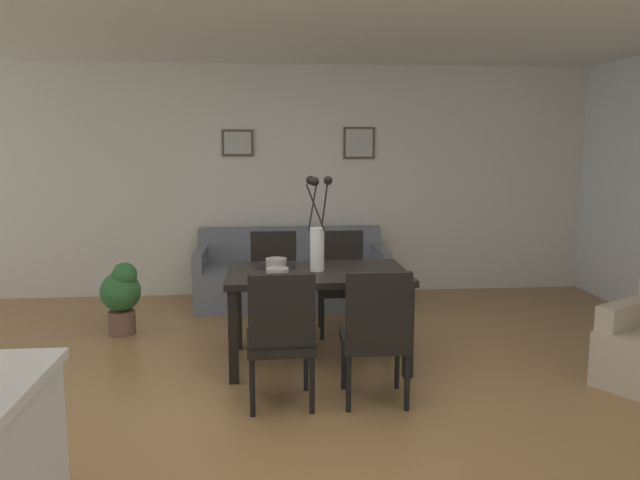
{
  "coord_description": "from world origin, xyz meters",
  "views": [
    {
      "loc": [
        -0.18,
        -3.93,
        1.71
      ],
      "look_at": [
        0.28,
        1.08,
        0.94
      ],
      "focal_mm": 35.08,
      "sensor_mm": 36.0,
      "label": 1
    }
  ],
  "objects_px": {
    "bowl_near_right": "(276,262)",
    "potted_plant": "(121,295)",
    "dining_chair_near_left": "(281,333)",
    "sofa": "(291,278)",
    "dining_table": "(317,282)",
    "framed_picture_center": "(359,143)",
    "bowl_near_left": "(277,272)",
    "framed_picture_left": "(238,143)",
    "dining_chair_far_right": "(341,277)",
    "dining_chair_far_left": "(376,330)",
    "centerpiece_vase": "(317,235)",
    "dining_chair_near_right": "(274,277)"
  },
  "relations": [
    {
      "from": "dining_chair_far_right",
      "to": "centerpiece_vase",
      "type": "height_order",
      "value": "centerpiece_vase"
    },
    {
      "from": "framed_picture_left",
      "to": "framed_picture_center",
      "type": "relative_size",
      "value": 0.98
    },
    {
      "from": "bowl_near_right",
      "to": "centerpiece_vase",
      "type": "bearing_deg",
      "value": -32.21
    },
    {
      "from": "dining_table",
      "to": "framed_picture_left",
      "type": "bearing_deg",
      "value": 106.23
    },
    {
      "from": "framed_picture_left",
      "to": "framed_picture_center",
      "type": "xyz_separation_m",
      "value": [
        1.37,
        -0.0,
        0.0
      ]
    },
    {
      "from": "dining_table",
      "to": "framed_picture_left",
      "type": "relative_size",
      "value": 4.01
    },
    {
      "from": "dining_table",
      "to": "dining_chair_far_right",
      "type": "distance_m",
      "value": 0.89
    },
    {
      "from": "bowl_near_right",
      "to": "potted_plant",
      "type": "relative_size",
      "value": 0.25
    },
    {
      "from": "potted_plant",
      "to": "sofa",
      "type": "bearing_deg",
      "value": 31.9
    },
    {
      "from": "dining_chair_near_right",
      "to": "dining_chair_far_right",
      "type": "distance_m",
      "value": 0.62
    },
    {
      "from": "framed_picture_center",
      "to": "bowl_near_left",
      "type": "bearing_deg",
      "value": -111.38
    },
    {
      "from": "framed_picture_center",
      "to": "potted_plant",
      "type": "distance_m",
      "value": 3.11
    },
    {
      "from": "dining_chair_far_left",
      "to": "potted_plant",
      "type": "relative_size",
      "value": 1.37
    },
    {
      "from": "dining_chair_near_left",
      "to": "framed_picture_left",
      "type": "xyz_separation_m",
      "value": [
        -0.37,
        3.21,
        1.22
      ]
    },
    {
      "from": "centerpiece_vase",
      "to": "framed_picture_center",
      "type": "height_order",
      "value": "framed_picture_center"
    },
    {
      "from": "dining_chair_near_left",
      "to": "framed_picture_left",
      "type": "height_order",
      "value": "framed_picture_left"
    },
    {
      "from": "dining_chair_far_right",
      "to": "bowl_near_right",
      "type": "relative_size",
      "value": 5.41
    },
    {
      "from": "potted_plant",
      "to": "bowl_near_right",
      "type": "bearing_deg",
      "value": -26.36
    },
    {
      "from": "dining_chair_far_right",
      "to": "bowl_near_left",
      "type": "distance_m",
      "value": 1.23
    },
    {
      "from": "framed_picture_center",
      "to": "potted_plant",
      "type": "xyz_separation_m",
      "value": [
        -2.38,
        -1.47,
        -1.36
      ]
    },
    {
      "from": "dining_chair_near_right",
      "to": "framed_picture_left",
      "type": "height_order",
      "value": "framed_picture_left"
    },
    {
      "from": "dining_chair_far_right",
      "to": "framed_picture_center",
      "type": "bearing_deg",
      "value": 75.61
    },
    {
      "from": "dining_chair_far_right",
      "to": "centerpiece_vase",
      "type": "relative_size",
      "value": 1.25
    },
    {
      "from": "bowl_near_left",
      "to": "dining_chair_far_right",
      "type": "bearing_deg",
      "value": 59.39
    },
    {
      "from": "dining_chair_near_left",
      "to": "framed_picture_center",
      "type": "height_order",
      "value": "framed_picture_center"
    },
    {
      "from": "dining_table",
      "to": "potted_plant",
      "type": "bearing_deg",
      "value": 152.45
    },
    {
      "from": "dining_chair_far_right",
      "to": "sofa",
      "type": "height_order",
      "value": "dining_chair_far_right"
    },
    {
      "from": "bowl_near_right",
      "to": "dining_chair_near_right",
      "type": "bearing_deg",
      "value": 90.56
    },
    {
      "from": "dining_chair_far_right",
      "to": "framed_picture_left",
      "type": "distance_m",
      "value": 2.18
    },
    {
      "from": "dining_chair_near_right",
      "to": "bowl_near_right",
      "type": "height_order",
      "value": "dining_chair_near_right"
    },
    {
      "from": "dining_chair_near_left",
      "to": "dining_chair_far_left",
      "type": "relative_size",
      "value": 1.0
    },
    {
      "from": "framed_picture_center",
      "to": "potted_plant",
      "type": "height_order",
      "value": "framed_picture_center"
    },
    {
      "from": "dining_chair_far_left",
      "to": "framed_picture_center",
      "type": "height_order",
      "value": "framed_picture_center"
    },
    {
      "from": "bowl_near_right",
      "to": "potted_plant",
      "type": "xyz_separation_m",
      "value": [
        -1.38,
        0.69,
        -0.41
      ]
    },
    {
      "from": "dining_chair_near_left",
      "to": "sofa",
      "type": "distance_m",
      "value": 2.74
    },
    {
      "from": "dining_chair_far_right",
      "to": "centerpiece_vase",
      "type": "bearing_deg",
      "value": -109.5
    },
    {
      "from": "dining_chair_near_left",
      "to": "sofa",
      "type": "xyz_separation_m",
      "value": [
        0.19,
        2.72,
        -0.23
      ]
    },
    {
      "from": "bowl_near_right",
      "to": "dining_table",
      "type": "bearing_deg",
      "value": -32.46
    },
    {
      "from": "dining_table",
      "to": "bowl_near_left",
      "type": "bearing_deg",
      "value": -147.54
    },
    {
      "from": "dining_chair_far_right",
      "to": "potted_plant",
      "type": "height_order",
      "value": "dining_chair_far_right"
    },
    {
      "from": "framed_picture_left",
      "to": "dining_chair_far_right",
      "type": "bearing_deg",
      "value": -57.3
    },
    {
      "from": "dining_chair_near_left",
      "to": "bowl_near_right",
      "type": "height_order",
      "value": "dining_chair_near_left"
    },
    {
      "from": "dining_chair_far_left",
      "to": "centerpiece_vase",
      "type": "bearing_deg",
      "value": 110.09
    },
    {
      "from": "dining_chair_far_right",
      "to": "dining_chair_near_left",
      "type": "bearing_deg",
      "value": -109.8
    },
    {
      "from": "centerpiece_vase",
      "to": "sofa",
      "type": "bearing_deg",
      "value": 93.59
    },
    {
      "from": "sofa",
      "to": "dining_chair_near_left",
      "type": "bearing_deg",
      "value": -94.09
    },
    {
      "from": "bowl_near_left",
      "to": "framed_picture_center",
      "type": "distance_m",
      "value": 2.9
    },
    {
      "from": "dining_table",
      "to": "sofa",
      "type": "height_order",
      "value": "sofa"
    },
    {
      "from": "dining_chair_near_right",
      "to": "dining_chair_far_right",
      "type": "relative_size",
      "value": 1.0
    },
    {
      "from": "dining_table",
      "to": "dining_chair_near_left",
      "type": "bearing_deg",
      "value": -110.08
    }
  ]
}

